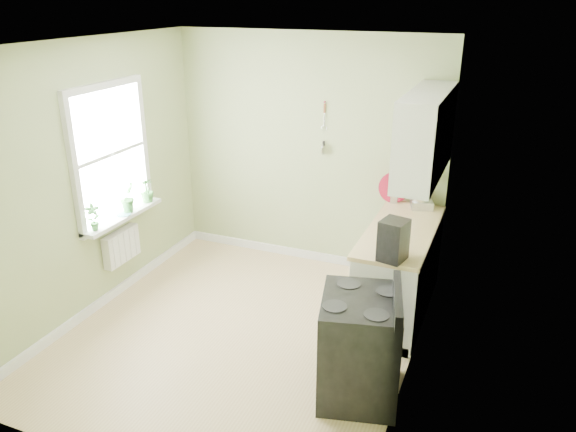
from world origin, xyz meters
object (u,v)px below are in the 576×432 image
at_px(stove, 360,346).
at_px(coffee_maker, 393,241).
at_px(stand_mixer, 423,189).
at_px(kettle, 394,195).

height_order(stove, coffee_maker, coffee_maker).
bearing_deg(coffee_maker, stove, -95.55).
distance_m(stove, coffee_maker, 0.96).
bearing_deg(stove, coffee_maker, 84.45).
height_order(stove, stand_mixer, stand_mixer).
height_order(stove, kettle, kettle).
distance_m(stove, kettle, 2.21).
bearing_deg(stove, kettle, 96.11).
distance_m(stand_mixer, kettle, 0.32).
relative_size(stove, coffee_maker, 2.72).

